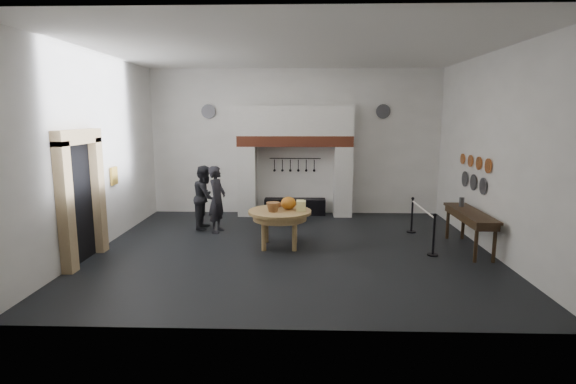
{
  "coord_description": "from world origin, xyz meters",
  "views": [
    {
      "loc": [
        0.23,
        -10.11,
        3.09
      ],
      "look_at": [
        -0.1,
        0.02,
        1.35
      ],
      "focal_mm": 28.0,
      "sensor_mm": 36.0,
      "label": 1
    }
  ],
  "objects_px": {
    "side_table": "(470,213)",
    "barrier_post_far": "(412,216)",
    "work_table": "(280,212)",
    "visitor_far": "(205,197)",
    "visitor_near": "(217,199)",
    "barrier_post_near": "(434,236)",
    "iron_range": "(295,207)"
  },
  "relations": [
    {
      "from": "barrier_post_far",
      "to": "work_table",
      "type": "bearing_deg",
      "value": -157.91
    },
    {
      "from": "side_table",
      "to": "barrier_post_far",
      "type": "bearing_deg",
      "value": 122.19
    },
    {
      "from": "side_table",
      "to": "visitor_near",
      "type": "bearing_deg",
      "value": 167.12
    },
    {
      "from": "work_table",
      "to": "visitor_far",
      "type": "distance_m",
      "value": 2.72
    },
    {
      "from": "side_table",
      "to": "barrier_post_far",
      "type": "distance_m",
      "value": 1.84
    },
    {
      "from": "work_table",
      "to": "iron_range",
      "type": "bearing_deg",
      "value": 85.16
    },
    {
      "from": "visitor_far",
      "to": "barrier_post_far",
      "type": "height_order",
      "value": "visitor_far"
    },
    {
      "from": "barrier_post_near",
      "to": "side_table",
      "type": "bearing_deg",
      "value": 27.15
    },
    {
      "from": "work_table",
      "to": "barrier_post_far",
      "type": "height_order",
      "value": "barrier_post_far"
    },
    {
      "from": "work_table",
      "to": "side_table",
      "type": "height_order",
      "value": "side_table"
    },
    {
      "from": "barrier_post_near",
      "to": "barrier_post_far",
      "type": "distance_m",
      "value": 2.0
    },
    {
      "from": "iron_range",
      "to": "visitor_far",
      "type": "distance_m",
      "value": 3.09
    },
    {
      "from": "barrier_post_near",
      "to": "barrier_post_far",
      "type": "xyz_separation_m",
      "value": [
        0.0,
        2.0,
        0.0
      ]
    },
    {
      "from": "work_table",
      "to": "visitor_near",
      "type": "xyz_separation_m",
      "value": [
        -1.73,
        1.29,
        0.05
      ]
    },
    {
      "from": "barrier_post_near",
      "to": "barrier_post_far",
      "type": "height_order",
      "value": "same"
    },
    {
      "from": "work_table",
      "to": "barrier_post_near",
      "type": "height_order",
      "value": "barrier_post_near"
    },
    {
      "from": "visitor_far",
      "to": "barrier_post_near",
      "type": "relative_size",
      "value": 1.94
    },
    {
      "from": "visitor_far",
      "to": "side_table",
      "type": "height_order",
      "value": "visitor_far"
    },
    {
      "from": "visitor_near",
      "to": "side_table",
      "type": "distance_m",
      "value": 6.28
    },
    {
      "from": "iron_range",
      "to": "barrier_post_near",
      "type": "distance_m",
      "value": 5.18
    },
    {
      "from": "iron_range",
      "to": "visitor_far",
      "type": "xyz_separation_m",
      "value": [
        -2.43,
        -1.81,
        0.62
      ]
    },
    {
      "from": "visitor_near",
      "to": "barrier_post_near",
      "type": "distance_m",
      "value": 5.53
    },
    {
      "from": "side_table",
      "to": "barrier_post_near",
      "type": "bearing_deg",
      "value": -152.85
    },
    {
      "from": "iron_range",
      "to": "barrier_post_near",
      "type": "relative_size",
      "value": 2.11
    },
    {
      "from": "visitor_near",
      "to": "barrier_post_far",
      "type": "xyz_separation_m",
      "value": [
        5.17,
        0.11,
        -0.44
      ]
    },
    {
      "from": "side_table",
      "to": "barrier_post_far",
      "type": "xyz_separation_m",
      "value": [
        -0.95,
        1.51,
        -0.42
      ]
    },
    {
      "from": "work_table",
      "to": "side_table",
      "type": "xyz_separation_m",
      "value": [
        4.4,
        -0.11,
        0.03
      ]
    },
    {
      "from": "work_table",
      "to": "visitor_near",
      "type": "distance_m",
      "value": 2.16
    },
    {
      "from": "barrier_post_near",
      "to": "barrier_post_far",
      "type": "bearing_deg",
      "value": 90.0
    },
    {
      "from": "visitor_near",
      "to": "visitor_far",
      "type": "height_order",
      "value": "visitor_near"
    },
    {
      "from": "visitor_near",
      "to": "side_table",
      "type": "height_order",
      "value": "visitor_near"
    },
    {
      "from": "work_table",
      "to": "barrier_post_far",
      "type": "distance_m",
      "value": 3.74
    }
  ]
}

